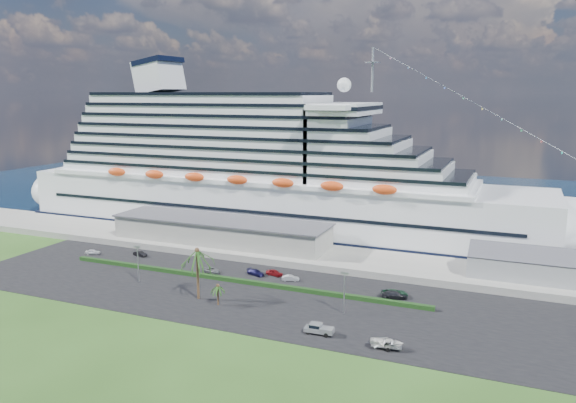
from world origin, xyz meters
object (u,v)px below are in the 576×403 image
at_px(pickup_truck, 319,328).
at_px(cruise_ship, 268,177).
at_px(boat_trailer, 387,342).
at_px(parked_car_3, 256,272).

bearing_deg(pickup_truck, cruise_ship, 121.08).
bearing_deg(cruise_ship, boat_trailer, -52.28).
bearing_deg(parked_car_3, cruise_ship, 37.15).
distance_m(cruise_ship, parked_car_3, 47.46).
distance_m(cruise_ship, pickup_truck, 79.41).
relative_size(pickup_truck, boat_trailer, 0.83).
bearing_deg(boat_trailer, parked_car_3, 144.53).
distance_m(parked_car_3, boat_trailer, 45.11).
xyz_separation_m(cruise_ship, boat_trailer, (52.57, -67.98, -15.38)).
xyz_separation_m(parked_car_3, pickup_truck, (24.36, -24.88, 0.36)).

